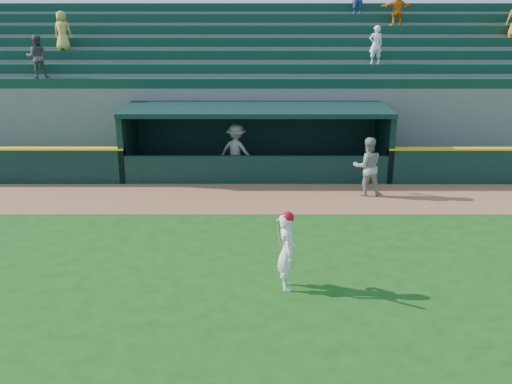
% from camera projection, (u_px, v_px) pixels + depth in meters
% --- Properties ---
extents(ground, '(120.00, 120.00, 0.00)m').
position_uv_depth(ground, '(256.00, 265.00, 13.57)').
color(ground, '#174B12').
rests_on(ground, ground).
extents(warning_track, '(40.00, 3.00, 0.01)m').
position_uv_depth(warning_track, '(256.00, 198.00, 18.23)').
color(warning_track, '#965F3C').
rests_on(warning_track, ground).
extents(dugout_player_front, '(0.98, 0.79, 1.91)m').
position_uv_depth(dugout_player_front, '(367.00, 166.00, 18.30)').
color(dugout_player_front, '#969691').
rests_on(dugout_player_front, ground).
extents(dugout_player_inside, '(1.42, 1.15, 1.91)m').
position_uv_depth(dugout_player_inside, '(236.00, 151.00, 20.23)').
color(dugout_player_inside, '#9C9C97').
rests_on(dugout_player_inside, ground).
extents(dugout, '(9.40, 2.80, 2.46)m').
position_uv_depth(dugout, '(256.00, 136.00, 20.76)').
color(dugout, slate).
rests_on(dugout, ground).
extents(stands, '(34.50, 6.30, 7.03)m').
position_uv_depth(stands, '(257.00, 90.00, 24.77)').
color(stands, slate).
rests_on(stands, ground).
extents(batter_at_plate, '(0.48, 0.80, 1.78)m').
position_uv_depth(batter_at_plate, '(287.00, 250.00, 12.21)').
color(batter_at_plate, white).
rests_on(batter_at_plate, ground).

